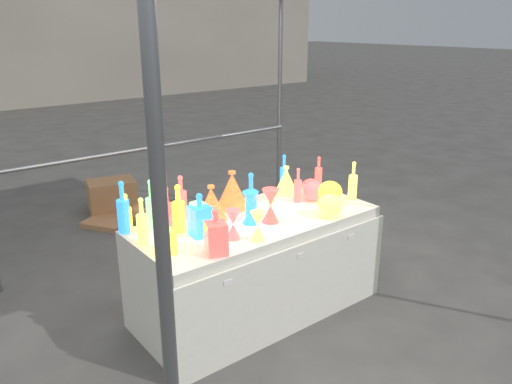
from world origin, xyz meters
TOP-DOWN VIEW (x-y plane):
  - ground at (0.00, 0.00)m, footprint 80.00×80.00m
  - display_table at (0.00, -0.01)m, footprint 1.84×0.83m
  - cardboard_box_closed at (-0.03, 2.66)m, footprint 0.59×0.49m
  - cardboard_box_flat at (-0.12, 2.39)m, footprint 0.79×0.73m
  - bottle_0 at (-0.83, 0.35)m, footprint 0.08×0.08m
  - bottle_1 at (-0.85, 0.35)m, footprint 0.11×0.11m
  - bottle_2 at (-0.62, 0.16)m, footprint 0.08×0.08m
  - bottle_3 at (-0.41, 0.34)m, footprint 0.10×0.10m
  - bottle_4 at (-0.84, 0.10)m, footprint 0.09×0.09m
  - bottle_5 at (-0.69, 0.25)m, footprint 0.08×0.08m
  - bottle_6 at (-0.55, 0.13)m, footprint 0.11×0.11m
  - bottle_7 at (-0.05, -0.01)m, footprint 0.11×0.11m
  - decanter_0 at (-0.79, -0.13)m, footprint 0.10×0.10m
  - decanter_1 at (-0.55, -0.31)m, footprint 0.16×0.16m
  - decanter_2 at (-0.48, -0.01)m, footprint 0.13×0.13m
  - hourglass_0 at (0.04, -0.12)m, footprint 0.16×0.16m
  - hourglass_1 at (-0.34, -0.19)m, footprint 0.11×0.11m
  - hourglass_2 at (-0.23, -0.31)m, footprint 0.10×0.10m
  - hourglass_3 at (-0.47, 0.03)m, footprint 0.11×0.11m
  - hourglass_4 at (0.07, -0.09)m, footprint 0.10×0.10m
  - hourglass_5 at (-0.09, -0.05)m, footprint 0.13×0.13m
  - globe_0 at (0.67, -0.09)m, footprint 0.24×0.24m
  - globe_1 at (0.44, -0.30)m, footprint 0.21×0.21m
  - globe_2 at (0.65, 0.11)m, footprint 0.19×0.19m
  - globe_3 at (0.60, 0.03)m, footprint 0.20×0.20m
  - lampshade_0 at (-0.27, 0.17)m, footprint 0.28×0.28m
  - lampshade_1 at (-0.01, 0.28)m, footprint 0.32×0.32m
  - lampshade_3 at (0.53, 0.28)m, footprint 0.22×0.22m
  - bottle_8 at (0.58, 0.36)m, footprint 0.08×0.08m
  - bottle_9 at (0.86, 0.23)m, footprint 0.07×0.07m
  - bottle_10 at (0.47, 0.07)m, footprint 0.07×0.07m
  - bottle_11 at (0.86, -0.15)m, footprint 0.09×0.09m

SIDE VIEW (x-z plane):
  - ground at x=0.00m, z-range 0.00..0.00m
  - cardboard_box_flat at x=-0.12m, z-range 0.00..0.06m
  - cardboard_box_closed at x=-0.03m, z-range 0.00..0.38m
  - display_table at x=0.00m, z-range 0.00..0.75m
  - globe_2 at x=0.65m, z-range 0.75..0.88m
  - globe_3 at x=0.60m, z-range 0.75..0.89m
  - globe_0 at x=0.67m, z-range 0.75..0.90m
  - globe_1 at x=0.44m, z-range 0.75..0.90m
  - hourglass_4 at x=0.07m, z-range 0.75..0.94m
  - hourglass_2 at x=-0.23m, z-range 0.75..0.95m
  - hourglass_1 at x=-0.34m, z-range 0.75..0.95m
  - hourglass_3 at x=-0.47m, z-range 0.75..0.96m
  - hourglass_5 at x=-0.09m, z-range 0.75..0.98m
  - lampshade_3 at x=0.53m, z-range 0.75..0.98m
  - hourglass_0 at x=0.04m, z-range 0.75..0.99m
  - decanter_0 at x=-0.79m, z-range 0.75..0.99m
  - lampshade_0 at x=-0.27m, z-range 0.75..1.01m
  - bottle_0 at x=-0.83m, z-range 0.75..1.02m
  - bottle_9 at x=0.86m, z-range 0.75..1.02m
  - bottle_10 at x=0.47m, z-range 0.75..1.03m
  - lampshade_1 at x=-0.01m, z-range 0.75..1.04m
  - decanter_1 at x=-0.55m, z-range 0.75..1.04m
  - decanter_2 at x=-0.48m, z-range 0.75..1.05m
  - bottle_8 at x=0.58m, z-range 0.75..1.06m
  - bottle_11 at x=0.86m, z-range 0.75..1.06m
  - bottle_4 at x=-0.84m, z-range 0.75..1.06m
  - bottle_3 at x=-0.41m, z-range 0.75..1.07m
  - bottle_2 at x=-0.62m, z-range 0.75..1.08m
  - bottle_6 at x=-0.55m, z-range 0.75..1.08m
  - bottle_7 at x=-0.05m, z-range 0.75..1.10m
  - bottle_1 at x=-0.85m, z-range 0.75..1.11m
  - bottle_5 at x=-0.69m, z-range 0.75..1.11m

